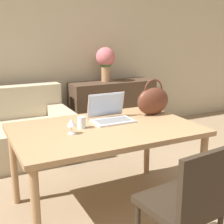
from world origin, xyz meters
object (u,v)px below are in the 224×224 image
object	(u,v)px
chair	(188,201)
drinking_glass	(82,122)
laptop	(110,113)
handbag	(153,101)
flower_vase	(106,60)
wine_glass	(71,123)

from	to	relation	value
chair	drinking_glass	bearing A→B (deg)	103.90
laptop	handbag	bearing A→B (deg)	-1.43
chair	flower_vase	bearing A→B (deg)	68.96
flower_vase	laptop	bearing A→B (deg)	-114.03
wine_glass	handbag	xyz separation A→B (m)	(0.87, 0.20, 0.05)
drinking_glass	wine_glass	world-z (taller)	wine_glass
flower_vase	chair	bearing A→B (deg)	-104.67
chair	handbag	xyz separation A→B (m)	(0.41, 1.02, 0.39)
wine_glass	laptop	bearing A→B (deg)	26.71
laptop	drinking_glass	bearing A→B (deg)	-159.72
chair	wine_glass	distance (m)	1.00
drinking_glass	flower_vase	world-z (taller)	flower_vase
drinking_glass	flower_vase	size ratio (longest dim) A/B	0.20
drinking_glass	laptop	bearing A→B (deg)	20.28
laptop	flower_vase	distance (m)	1.83
handbag	flower_vase	size ratio (longest dim) A/B	0.69
wine_glass	flower_vase	distance (m)	2.22
chair	flower_vase	world-z (taller)	flower_vase
drinking_glass	wine_glass	xyz separation A→B (m)	(-0.12, -0.10, 0.04)
drinking_glass	handbag	xyz separation A→B (m)	(0.75, 0.10, 0.09)
flower_vase	drinking_glass	bearing A→B (deg)	-120.55
laptop	handbag	xyz separation A→B (m)	(0.44, -0.01, 0.07)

